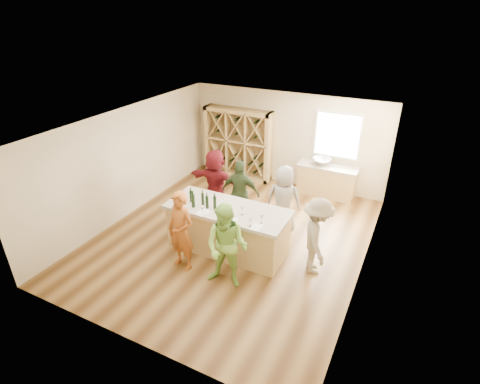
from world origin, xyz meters
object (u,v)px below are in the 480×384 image
at_px(wine_bottle_d, 207,202).
at_px(person_far_right, 284,200).
at_px(wine_bottle_a, 191,196).
at_px(sink, 322,161).
at_px(person_server, 317,237).
at_px(wine_bottle_c, 203,199).
at_px(wine_bottle_b, 193,201).
at_px(tasting_counter_base, 228,231).
at_px(wine_bottle_e, 215,203).
at_px(person_far_mid, 240,193).
at_px(person_near_left, 181,231).
at_px(wine_rack, 238,144).
at_px(person_far_left, 216,182).
at_px(person_near_right, 227,247).

distance_m(wine_bottle_d, person_far_right, 1.96).
height_order(wine_bottle_a, person_far_right, person_far_right).
height_order(sink, person_server, person_server).
bearing_deg(wine_bottle_c, wine_bottle_b, -124.02).
bearing_deg(tasting_counter_base, wine_bottle_c, -169.14).
height_order(wine_bottle_e, person_far_mid, person_far_mid).
bearing_deg(wine_bottle_a, person_near_left, -70.72).
distance_m(wine_bottle_a, person_near_left, 0.97).
xyz_separation_m(wine_rack, wine_bottle_e, (1.41, -3.89, 0.12)).
xyz_separation_m(person_server, person_far_mid, (-2.24, 1.05, 0.00)).
relative_size(tasting_counter_base, person_far_mid, 1.54).
xyz_separation_m(wine_bottle_b, person_near_left, (0.12, -0.67, -0.36)).
relative_size(tasting_counter_base, person_far_left, 1.46).
bearing_deg(wine_rack, wine_bottle_e, -70.13).
xyz_separation_m(wine_rack, wine_bottle_c, (1.08, -3.86, 0.12)).
xyz_separation_m(wine_bottle_e, person_far_mid, (-0.05, 1.34, -0.38)).
relative_size(wine_bottle_d, person_near_left, 0.16).
xyz_separation_m(person_near_left, person_far_right, (1.37, 2.27, -0.03)).
distance_m(tasting_counter_base, wine_bottle_b, 1.04).
xyz_separation_m(person_far_right, person_far_left, (-1.89, 0.05, 0.04)).
xyz_separation_m(tasting_counter_base, wine_bottle_b, (-0.68, -0.29, 0.74)).
bearing_deg(wine_bottle_c, person_far_left, 109.66).
relative_size(wine_rack, person_far_right, 1.29).
bearing_deg(sink, wine_bottle_e, -108.69).
bearing_deg(person_near_left, wine_bottle_c, 98.62).
distance_m(person_near_right, person_far_mid, 2.37).
distance_m(wine_bottle_a, person_far_left, 1.51).
bearing_deg(wine_bottle_b, sink, 66.30).
distance_m(wine_bottle_b, person_far_left, 1.73).
bearing_deg(wine_bottle_b, person_near_right, -31.20).
height_order(sink, person_far_left, person_far_left).
relative_size(wine_bottle_b, person_near_left, 0.18).
distance_m(wine_bottle_a, wine_bottle_d, 0.48).
distance_m(sink, person_far_right, 2.39).
xyz_separation_m(sink, person_far_mid, (-1.34, -2.49, -0.17)).
relative_size(wine_bottle_b, wine_bottle_e, 1.08).
xyz_separation_m(person_server, person_far_left, (-3.04, 1.21, 0.05)).
height_order(wine_rack, tasting_counter_base, wine_rack).
bearing_deg(wine_rack, sink, -1.49).
bearing_deg(person_server, wine_bottle_a, 70.82).
bearing_deg(person_far_mid, wine_bottle_d, 78.72).
bearing_deg(wine_bottle_a, wine_bottle_b, -46.27).
bearing_deg(person_far_mid, person_server, 148.13).
bearing_deg(person_far_right, wine_bottle_b, 34.44).
bearing_deg(person_near_left, person_far_right, 67.90).
bearing_deg(sink, person_server, -75.71).
bearing_deg(person_server, person_far_left, 44.04).
xyz_separation_m(tasting_counter_base, person_far_mid, (-0.28, 1.20, 0.34)).
relative_size(wine_bottle_b, person_near_right, 0.17).
bearing_deg(wine_bottle_d, person_near_left, -102.73).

